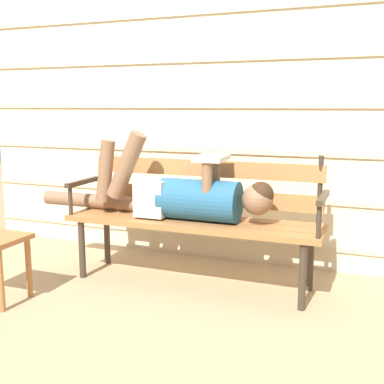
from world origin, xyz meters
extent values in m
plane|color=tan|center=(0.00, 0.00, 0.00)|extent=(12.00, 12.00, 0.00)
cube|color=beige|center=(0.00, 0.67, 1.15)|extent=(4.12, 0.06, 2.31)
cube|color=beige|center=(0.00, 0.63, 0.16)|extent=(4.12, 0.02, 0.04)
cube|color=beige|center=(0.00, 0.63, 0.49)|extent=(4.12, 0.02, 0.04)
cube|color=beige|center=(0.00, 0.63, 0.82)|extent=(4.12, 0.02, 0.04)
cube|color=beige|center=(0.00, 0.63, 1.15)|extent=(4.12, 0.02, 0.04)
cube|color=beige|center=(0.00, 0.63, 1.48)|extent=(4.12, 0.02, 0.04)
cube|color=beige|center=(0.00, 0.63, 1.81)|extent=(4.12, 0.02, 0.04)
cube|color=#9E6638|center=(0.00, -0.08, 0.41)|extent=(1.67, 0.13, 0.04)
cube|color=#9E6638|center=(0.00, 0.06, 0.41)|extent=(1.67, 0.13, 0.04)
cube|color=#9E6638|center=(0.00, 0.19, 0.41)|extent=(1.67, 0.13, 0.04)
cube|color=#9E6638|center=(0.00, 0.26, 0.55)|extent=(1.60, 0.05, 0.11)
cube|color=#9E6638|center=(0.00, 0.26, 0.74)|extent=(1.60, 0.05, 0.11)
cylinder|color=#382D23|center=(-0.77, 0.26, 0.64)|extent=(0.03, 0.03, 0.42)
cylinder|color=#382D23|center=(0.77, 0.26, 0.64)|extent=(0.03, 0.03, 0.42)
cylinder|color=#382D23|center=(-0.74, -0.10, 0.20)|extent=(0.04, 0.04, 0.40)
cylinder|color=#382D23|center=(0.74, -0.10, 0.20)|extent=(0.04, 0.04, 0.40)
cylinder|color=#382D23|center=(-0.74, 0.22, 0.20)|extent=(0.04, 0.04, 0.40)
cylinder|color=#382D23|center=(0.74, 0.22, 0.20)|extent=(0.04, 0.04, 0.40)
cube|color=#382D23|center=(-0.81, 0.06, 0.63)|extent=(0.04, 0.39, 0.03)
cylinder|color=#382D23|center=(-0.81, -0.10, 0.53)|extent=(0.03, 0.03, 0.20)
cube|color=#382D23|center=(0.81, 0.06, 0.63)|extent=(0.04, 0.39, 0.03)
cylinder|color=#382D23|center=(0.81, -0.10, 0.53)|extent=(0.03, 0.03, 0.20)
cylinder|color=#23567A|center=(0.05, 0.06, 0.56)|extent=(0.51, 0.26, 0.26)
cube|color=silver|center=(-0.26, 0.06, 0.56)|extent=(0.20, 0.25, 0.24)
sphere|color=brown|center=(0.43, 0.06, 0.59)|extent=(0.19, 0.19, 0.19)
sphere|color=#382314|center=(0.45, 0.06, 0.63)|extent=(0.16, 0.16, 0.16)
cylinder|color=brown|center=(-0.44, 0.00, 0.77)|extent=(0.29, 0.11, 0.46)
cylinder|color=brown|center=(-0.60, 0.00, 0.72)|extent=(0.15, 0.09, 0.42)
cylinder|color=brown|center=(-0.75, 0.12, 0.49)|extent=(0.83, 0.10, 0.10)
cylinder|color=brown|center=(0.13, -0.02, 0.69)|extent=(0.06, 0.06, 0.26)
cylinder|color=brown|center=(0.13, 0.14, 0.69)|extent=(0.06, 0.06, 0.26)
cube|color=silver|center=(0.13, 0.06, 0.83)|extent=(0.19, 0.25, 0.04)
cylinder|color=#9E6638|center=(-0.85, -0.74, 0.18)|extent=(0.04, 0.04, 0.37)
cylinder|color=#9E6638|center=(-0.85, -0.51, 0.18)|extent=(0.04, 0.04, 0.37)
camera|label=1|loc=(1.09, -2.76, 1.15)|focal=45.13mm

